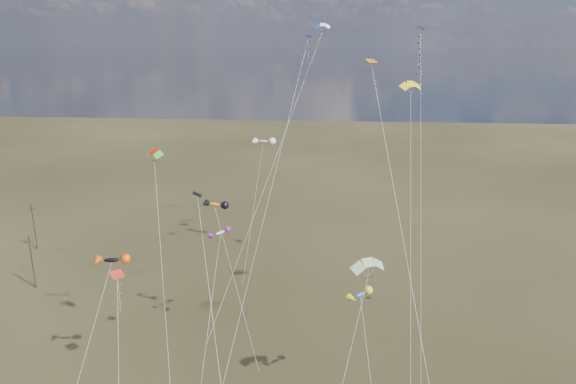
# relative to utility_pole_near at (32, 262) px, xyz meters

# --- Properties ---
(utility_pole_near) EXTENTS (1.40, 0.20, 8.00)m
(utility_pole_near) POSITION_rel_utility_pole_near_xyz_m (0.00, 0.00, 0.00)
(utility_pole_near) COLOR black
(utility_pole_near) RESTS_ON ground
(utility_pole_far) EXTENTS (1.40, 0.20, 8.00)m
(utility_pole_far) POSITION_rel_utility_pole_near_xyz_m (-8.00, 14.00, 0.00)
(utility_pole_far) COLOR black
(utility_pole_far) RESTS_ON ground
(diamond_black_high) EXTENTS (1.78, 25.20, 36.27)m
(diamond_black_high) POSITION_rel_utility_pole_near_xyz_m (52.83, 0.78, 27.00)
(diamond_black_high) COLOR black
(diamond_black_high) RESTS_ON ground
(diamond_navy_tall) EXTENTS (7.56, 30.87, 35.27)m
(diamond_navy_tall) POSITION_rel_utility_pole_near_xyz_m (38.43, 2.36, 25.89)
(diamond_navy_tall) COLOR #0F0E51
(diamond_navy_tall) RESTS_ON ground
(diamond_black_mid) EXTENTS (7.02, 17.25, 20.40)m
(diamond_black_mid) POSITION_rel_utility_pole_near_xyz_m (31.46, -22.19, 10.60)
(diamond_black_mid) COLOR black
(diamond_black_mid) RESTS_ON ground
(diamond_red_low) EXTENTS (4.03, 10.67, 12.98)m
(diamond_red_low) POSITION_rel_utility_pole_near_xyz_m (22.27, -20.87, 6.32)
(diamond_red_low) COLOR #AC2814
(diamond_red_low) RESTS_ON ground
(diamond_orange_center) EXTENTS (7.07, 18.70, 33.02)m
(diamond_orange_center) POSITION_rel_utility_pole_near_xyz_m (47.76, -27.27, 17.69)
(diamond_orange_center) COLOR orange
(diamond_orange_center) RESTS_ON ground
(parafoil_yellow) EXTENTS (2.64, 20.01, 30.70)m
(parafoil_yellow) POSITION_rel_utility_pole_near_xyz_m (50.81, -7.71, 25.81)
(parafoil_yellow) COLOR yellow
(parafoil_yellow) RESTS_ON ground
(parafoil_blue_white) EXTENTS (13.54, 22.74, 37.19)m
(parafoil_blue_white) POSITION_rel_utility_pole_near_xyz_m (40.66, 9.55, 32.17)
(parafoil_blue_white) COLOR blue
(parafoil_blue_white) RESTS_ON ground
(parafoil_striped) EXTENTS (5.86, 11.53, 16.73)m
(parafoil_striped) POSITION_rel_utility_pole_near_xyz_m (46.00, -22.83, 11.87)
(parafoil_striped) COLOR yellow
(parafoil_striped) RESTS_ON ground
(parafoil_tricolor) EXTENTS (5.64, 13.37, 24.57)m
(parafoil_tricolor) POSITION_rel_utility_pole_near_xyz_m (25.21, -16.39, 19.79)
(parafoil_tricolor) COLOR yellow
(parafoil_tricolor) RESTS_ON ground
(novelty_black_orange) EXTENTS (3.27, 11.56, 14.18)m
(novelty_black_orange) POSITION_rel_utility_pole_near_xyz_m (21.14, -19.28, 9.52)
(novelty_black_orange) COLOR black
(novelty_black_orange) RESTS_ON ground
(novelty_orange_black) EXTENTS (7.58, 8.32, 17.14)m
(novelty_orange_black) POSITION_rel_utility_pole_near_xyz_m (29.43, -9.75, 12.49)
(novelty_orange_black) COLOR orange
(novelty_orange_black) RESTS_ON ground
(novelty_white_purple) EXTENTS (2.12, 13.27, 13.70)m
(novelty_white_purple) POSITION_rel_utility_pole_near_xyz_m (30.01, -10.01, 9.17)
(novelty_white_purple) COLOR silver
(novelty_white_purple) RESTS_ON ground
(novelty_redwhite_stripe) EXTENTS (3.62, 12.80, 19.94)m
(novelty_redwhite_stripe) POSITION_rel_utility_pole_near_xyz_m (31.55, 15.06, 15.17)
(novelty_redwhite_stripe) COLOR red
(novelty_redwhite_stripe) RESTS_ON ground
(novelty_blue_yellow) EXTENTS (3.08, 10.94, 12.31)m
(novelty_blue_yellow) POSITION_rel_utility_pole_near_xyz_m (45.58, -20.78, 7.68)
(novelty_blue_yellow) COLOR blue
(novelty_blue_yellow) RESTS_ON ground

